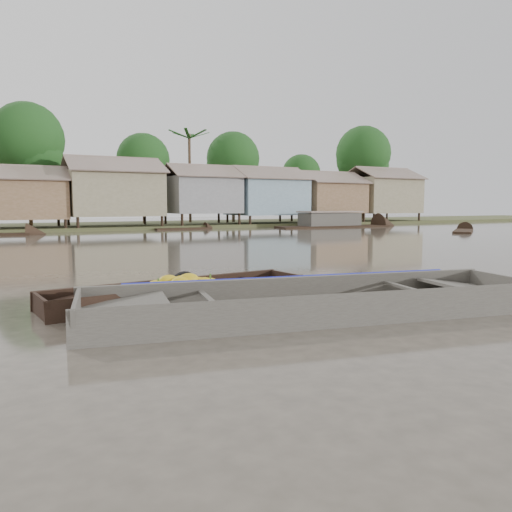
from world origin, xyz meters
name	(u,v)px	position (x,y,z in m)	size (l,w,h in m)	color
ground	(302,297)	(0.00, 0.00, 0.00)	(120.00, 120.00, 0.00)	#463F35
riverbank	(114,189)	(3.03, 31.86, 3.07)	(120.00, 12.47, 10.22)	#384723
banana_boat	(178,294)	(-2.41, 0.75, 0.14)	(5.43, 1.88, 0.74)	black
viewer_boat	(318,309)	(-0.61, -1.46, 0.07)	(8.32, 3.59, 0.65)	#423E38
distant_boats	(277,226)	(13.58, 24.28, 0.22)	(46.29, 14.65, 1.38)	black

